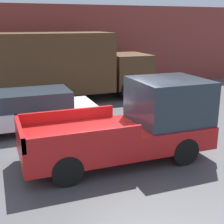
# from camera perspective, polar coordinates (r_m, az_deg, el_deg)

# --- Properties ---
(ground_plane) EXTENTS (60.00, 60.00, 0.00)m
(ground_plane) POSITION_cam_1_polar(r_m,az_deg,el_deg) (9.46, 0.97, -6.87)
(ground_plane) COLOR #4C4C4F
(building_wall) EXTENTS (28.00, 0.15, 4.65)m
(building_wall) POSITION_cam_1_polar(r_m,az_deg,el_deg) (17.72, -10.42, 11.35)
(building_wall) COLOR brown
(building_wall) RESTS_ON ground
(pickup_truck) EXTENTS (5.14, 2.10, 2.17)m
(pickup_truck) POSITION_cam_1_polar(r_m,az_deg,el_deg) (8.67, 4.35, -2.05)
(pickup_truck) COLOR red
(pickup_truck) RESTS_ON ground
(car) EXTENTS (4.59, 1.92, 1.41)m
(car) POSITION_cam_1_polar(r_m,az_deg,el_deg) (11.35, -14.56, 0.40)
(car) COLOR silver
(car) RESTS_ON ground
(delivery_truck) EXTENTS (8.68, 2.57, 3.25)m
(delivery_truck) POSITION_cam_1_polar(r_m,az_deg,el_deg) (15.18, -10.41, 8.45)
(delivery_truck) COLOR #472D19
(delivery_truck) RESTS_ON ground
(newspaper_box) EXTENTS (0.45, 0.40, 1.01)m
(newspaper_box) POSITION_cam_1_polar(r_m,az_deg,el_deg) (17.63, -10.15, 5.36)
(newspaper_box) COLOR red
(newspaper_box) RESTS_ON ground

